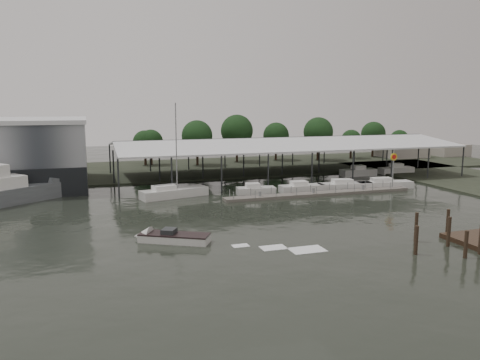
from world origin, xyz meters
name	(u,v)px	position (x,y,z in m)	size (l,w,h in m)	color
ground	(241,220)	(0.00, 0.00, 0.00)	(200.00, 200.00, 0.00)	black
land_strip_far	(174,169)	(0.00, 42.00, 0.10)	(140.00, 30.00, 0.30)	#313729
storage_warehouse	(3,154)	(-28.00, 29.94, 5.29)	(24.50, 20.50, 10.50)	gray
covered_boat_shed	(283,142)	(17.00, 28.00, 6.13)	(58.24, 24.00, 6.96)	silver
floating_dock	(320,194)	(15.00, 10.00, 0.20)	(28.00, 2.00, 1.40)	#6A655D
shell_fuel_sign	(393,164)	(27.00, 9.99, 3.93)	(1.10, 0.18, 5.55)	gray
distant_commercial_buildings	(417,150)	(59.03, 44.69, 1.84)	(22.00, 8.00, 4.00)	gray
white_sailboat	(173,193)	(-4.89, 14.93, 0.65)	(9.75, 4.88, 13.05)	silver
speedboat_underway	(168,238)	(-9.04, -5.77, 0.39)	(16.60, 10.11, 2.00)	silver
moored_cruiser_0	(256,190)	(6.56, 13.24, 0.61)	(5.67, 2.85, 1.70)	silver
moored_cruiser_1	(302,188)	(13.56, 12.90, 0.61)	(6.69, 2.38, 1.70)	silver
moored_cruiser_2	(345,186)	(20.45, 12.49, 0.61)	(8.66, 3.28, 1.70)	silver
moored_cruiser_3	(384,184)	(26.82, 11.89, 0.61)	(8.89, 3.32, 1.70)	silver
mooring_pilings	(445,237)	(14.17, -15.24, 0.99)	(7.64, 6.85, 3.37)	#38281C
horizon_tree_line	(270,135)	(22.26, 47.30, 5.93)	(64.43, 9.67, 10.44)	black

